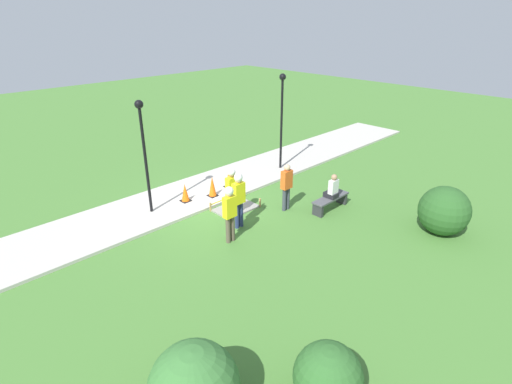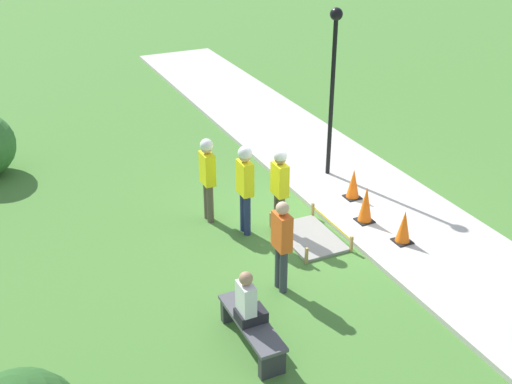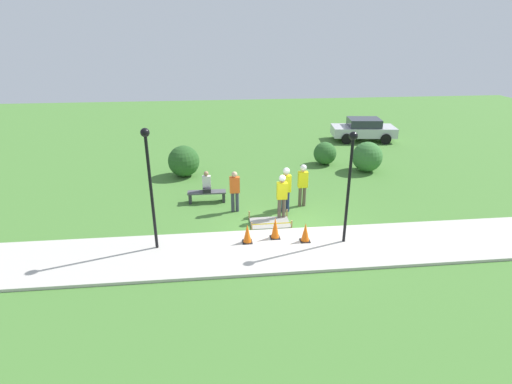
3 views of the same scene
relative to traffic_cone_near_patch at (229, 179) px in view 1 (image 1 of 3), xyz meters
The scene contains 16 objects.
ground_plane 1.81m from the traffic_cone_near_patch, 29.44° to the left, with size 60.00×60.00×0.00m, color #477A33.
sidewalk 1.67m from the traffic_cone_near_patch, 19.69° to the right, with size 28.00×2.82×0.10m.
wet_concrete_patch 1.85m from the traffic_cone_near_patch, 56.37° to the left, with size 1.55×1.03×0.34m.
traffic_cone_near_patch is the anchor object (origin of this frame).
traffic_cone_far_patch 1.02m from the traffic_cone_near_patch, 11.94° to the left, with size 0.34×0.34×0.78m.
traffic_cone_sidewalk_edge 2.00m from the traffic_cone_near_patch, ahead, with size 0.34×0.34×0.68m.
park_bench 4.13m from the traffic_cone_near_patch, 109.89° to the left, with size 1.63×0.44×0.48m.
person_seated_on_bench 4.19m from the traffic_cone_near_patch, 109.49° to the left, with size 0.36×0.44×0.89m.
worker_supervisor 4.04m from the traffic_cone_near_patch, 49.67° to the left, with size 0.40×0.26×1.83m.
worker_assistant 3.20m from the traffic_cone_near_patch, 55.12° to the left, with size 0.40×0.27×1.89m.
worker_trainee 2.54m from the traffic_cone_near_patch, 51.80° to the left, with size 0.40×0.26×1.82m.
bystander_in_orange_shirt 2.85m from the traffic_cone_near_patch, 95.25° to the left, with size 0.40×0.23×1.72m.
lamppost_near 4.01m from the traffic_cone_near_patch, ahead, with size 0.28×0.28×3.87m.
lamppost_far 3.84m from the traffic_cone_near_patch, behind, with size 0.28×0.28×4.09m.
shrub_rounded_mid 9.82m from the traffic_cone_near_patch, 59.24° to the left, with size 1.25×1.25×1.25m.
shrub_rounded_far 7.78m from the traffic_cone_near_patch, 109.21° to the left, with size 1.57×1.57×1.57m.
Camera 1 is at (7.92, 10.28, 6.46)m, focal length 28.00 mm.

